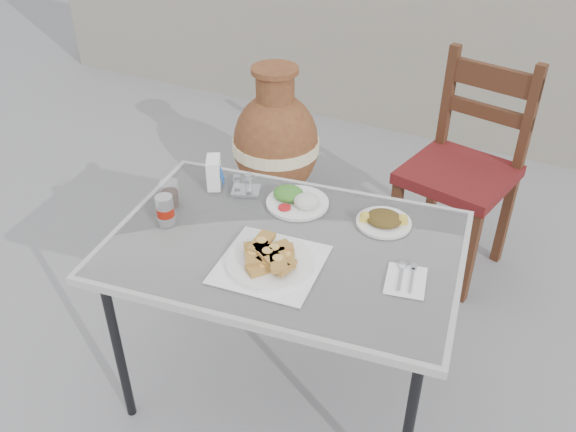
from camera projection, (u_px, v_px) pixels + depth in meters
The scene contains 13 objects.
ground at pixel (241, 383), 2.38m from camera, with size 80.00×80.00×0.00m, color slate.
cafe_table at pixel (285, 253), 2.02m from camera, with size 1.24×0.92×0.70m.
pide_plate at pixel (270, 257), 1.87m from camera, with size 0.34×0.34×0.06m.
salad_rice_plate at pixel (297, 199), 2.16m from camera, with size 0.22×0.22×0.06m.
salad_chopped_plate at pixel (384, 220), 2.06m from camera, with size 0.19×0.19×0.04m.
soda_can at pixel (165, 210), 2.04m from camera, with size 0.06×0.06×0.11m.
cola_glass at pixel (170, 195), 2.14m from camera, with size 0.07×0.07×0.10m.
napkin_holder at pixel (214, 172), 2.24m from camera, with size 0.09×0.11×0.11m.
condiment_caddy at pixel (246, 187), 2.22m from camera, with size 0.13×0.11×0.07m.
cutlery_napkin at pixel (406, 278), 1.83m from camera, with size 0.15×0.17×0.01m.
chair at pixel (463, 167), 2.74m from camera, with size 0.53×0.53×1.00m.
terracotta_urn at pixel (276, 146), 3.22m from camera, with size 0.46×0.46×0.80m.
back_wall at pixel (436, 44), 3.88m from camera, with size 6.00×0.25×1.20m, color gray.
Camera 1 is at (0.89, -1.34, 1.89)m, focal length 38.00 mm.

